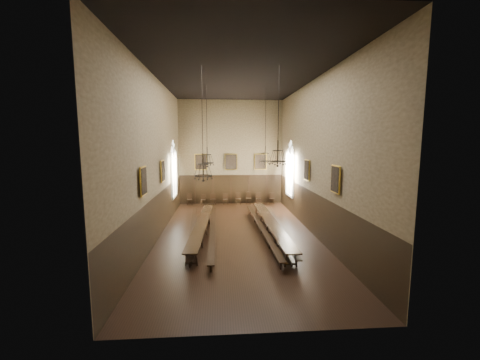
{
  "coord_description": "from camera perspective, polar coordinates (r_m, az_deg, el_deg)",
  "views": [
    {
      "loc": [
        -0.99,
        -16.69,
        5.42
      ],
      "look_at": [
        0.28,
        1.5,
        3.05
      ],
      "focal_mm": 22.0,
      "sensor_mm": 36.0,
      "label": 1
    }
  ],
  "objects": [
    {
      "name": "bench_left_inner",
      "position": [
        17.42,
        -5.32,
        -9.73
      ],
      "size": [
        0.39,
        10.55,
        0.47
      ],
      "rotation": [
        0.0,
        0.0,
        0.01
      ],
      "color": "black",
      "rests_on": "floor"
    },
    {
      "name": "window_right",
      "position": [
        22.94,
        9.71,
        2.24
      ],
      "size": [
        0.2,
        2.2,
        4.6
      ],
      "primitive_type": null,
      "color": "white",
      "rests_on": "wall_right"
    },
    {
      "name": "bench_right_inner",
      "position": [
        17.72,
        4.12,
        -9.4
      ],
      "size": [
        0.64,
        10.75,
        0.48
      ],
      "rotation": [
        0.0,
        0.0,
        0.03
      ],
      "color": "black",
      "rests_on": "floor"
    },
    {
      "name": "wall_right",
      "position": [
        17.6,
        14.27,
        4.17
      ],
      "size": [
        0.02,
        18.0,
        9.0
      ],
      "primitive_type": "cube",
      "color": "#826F50",
      "rests_on": "ground"
    },
    {
      "name": "wall_front",
      "position": [
        7.8,
        3.35,
        0.59
      ],
      "size": [
        9.0,
        0.02,
        9.0
      ],
      "primitive_type": "cube",
      "color": "#826F50",
      "rests_on": "ground"
    },
    {
      "name": "floor",
      "position": [
        17.59,
        -0.57,
        -10.6
      ],
      "size": [
        9.0,
        18.0,
        0.02
      ],
      "primitive_type": "cube",
      "color": "black",
      "rests_on": "ground"
    },
    {
      "name": "portrait_right_0",
      "position": [
        18.57,
        12.85,
        1.89
      ],
      "size": [
        0.12,
        1.0,
        1.3
      ],
      "color": "gold",
      "rests_on": "wall_right"
    },
    {
      "name": "table_left",
      "position": [
        17.59,
        -7.38,
        -9.33
      ],
      "size": [
        1.14,
        9.7,
        0.75
      ],
      "rotation": [
        0.0,
        0.0,
        -0.05
      ],
      "color": "black",
      "rests_on": "floor"
    },
    {
      "name": "portrait_back_0",
      "position": [
        25.68,
        -7.58,
        3.49
      ],
      "size": [
        1.1,
        0.12,
        1.4
      ],
      "color": "gold",
      "rests_on": "wall_back"
    },
    {
      "name": "chair_3",
      "position": [
        25.79,
        -2.81,
        -4.11
      ],
      "size": [
        0.47,
        0.47,
        0.93
      ],
      "rotation": [
        0.0,
        0.0,
        0.14
      ],
      "color": "black",
      "rests_on": "floor"
    },
    {
      "name": "chair_1",
      "position": [
        25.85,
        -7.13,
        -4.18
      ],
      "size": [
        0.38,
        0.38,
        0.86
      ],
      "rotation": [
        0.0,
        0.0,
        -0.0
      ],
      "color": "black",
      "rests_on": "floor"
    },
    {
      "name": "chandelier_back_right",
      "position": [
        19.85,
        4.92,
        4.67
      ],
      "size": [
        0.82,
        0.82,
        5.01
      ],
      "color": "black",
      "rests_on": "ceiling"
    },
    {
      "name": "chair_0",
      "position": [
        25.9,
        -9.73,
        -4.12
      ],
      "size": [
        0.51,
        0.51,
        0.99
      ],
      "rotation": [
        0.0,
        0.0,
        0.17
      ],
      "color": "black",
      "rests_on": "floor"
    },
    {
      "name": "chair_2",
      "position": [
        25.72,
        -5.24,
        -4.12
      ],
      "size": [
        0.48,
        0.48,
        0.99
      ],
      "rotation": [
        0.0,
        0.0,
        0.1
      ],
      "color": "black",
      "rests_on": "floor"
    },
    {
      "name": "bench_left_outer",
      "position": [
        17.72,
        -9.12,
        -9.54
      ],
      "size": [
        0.87,
        10.01,
        0.45
      ],
      "rotation": [
        0.0,
        0.0,
        0.06
      ],
      "color": "black",
      "rests_on": "floor"
    },
    {
      "name": "portrait_left_1",
      "position": [
        13.73,
        -18.24,
        -0.18
      ],
      "size": [
        0.12,
        1.0,
        1.3
      ],
      "color": "gold",
      "rests_on": "wall_left"
    },
    {
      "name": "chair_4",
      "position": [
        25.84,
        -0.37,
        -4.05
      ],
      "size": [
        0.43,
        0.43,
        0.96
      ],
      "rotation": [
        0.0,
        0.0,
        0.0
      ],
      "color": "black",
      "rests_on": "floor"
    },
    {
      "name": "chandelier_back_left",
      "position": [
        19.31,
        -6.38,
        4.32
      ],
      "size": [
        0.84,
        0.84,
        5.09
      ],
      "color": "black",
      "rests_on": "ceiling"
    },
    {
      "name": "chandelier_front_left",
      "position": [
        14.5,
        -7.18,
        2.16
      ],
      "size": [
        0.89,
        0.89,
        5.39
      ],
      "color": "black",
      "rests_on": "ceiling"
    },
    {
      "name": "bench_right_outer",
      "position": [
        17.99,
        7.54,
        -9.2
      ],
      "size": [
        0.74,
        10.54,
        0.47
      ],
      "rotation": [
        0.0,
        0.0,
        -0.04
      ],
      "color": "black",
      "rests_on": "floor"
    },
    {
      "name": "chair_6",
      "position": [
        25.9,
        3.61,
        -4.03
      ],
      "size": [
        0.45,
        0.45,
        0.98
      ],
      "rotation": [
        0.0,
        0.0,
        0.04
      ],
      "color": "black",
      "rests_on": "floor"
    },
    {
      "name": "ceiling",
      "position": [
        17.1,
        -0.61,
        19.51
      ],
      "size": [
        9.0,
        18.0,
        0.02
      ],
      "primitive_type": "cube",
      "color": "black",
      "rests_on": "ground"
    },
    {
      "name": "window_left",
      "position": [
        22.55,
        -12.75,
        2.07
      ],
      "size": [
        0.2,
        2.2,
        4.6
      ],
      "primitive_type": null,
      "color": "white",
      "rests_on": "wall_left"
    },
    {
      "name": "portrait_right_1",
      "position": [
        14.35,
        18.03,
        0.14
      ],
      "size": [
        0.12,
        1.0,
        1.3
      ],
      "color": "gold",
      "rests_on": "wall_right"
    },
    {
      "name": "portrait_left_0",
      "position": [
        18.1,
        -14.76,
        1.69
      ],
      "size": [
        0.12,
        1.0,
        1.3
      ],
      "color": "gold",
      "rests_on": "wall_left"
    },
    {
      "name": "portrait_back_2",
      "position": [
        25.88,
        4.01,
        3.57
      ],
      "size": [
        1.1,
        0.12,
        1.4
      ],
      "color": "gold",
      "rests_on": "wall_back"
    },
    {
      "name": "chair_7",
      "position": [
        26.12,
        6.18,
        -3.97
      ],
      "size": [
        0.49,
        0.49,
        0.96
      ],
      "rotation": [
        0.0,
        0.0,
        -0.17
      ],
      "color": "black",
      "rests_on": "floor"
    },
    {
      "name": "wainscot_panelling",
      "position": [
        17.24,
        -0.57,
        -6.61
      ],
      "size": [
        9.0,
        18.0,
        2.5
      ],
      "primitive_type": null,
      "color": "black",
      "rests_on": "floor"
    },
    {
      "name": "chandelier_front_right",
      "position": [
        14.44,
        7.34,
        4.86
      ],
      "size": [
        0.82,
        0.82,
        4.67
      ],
      "color": "black",
      "rests_on": "ceiling"
    },
    {
      "name": "wall_left",
      "position": [
        17.09,
        -15.9,
        4.02
      ],
      "size": [
        0.02,
        18.0,
        9.0
      ],
      "primitive_type": "cube",
      "color": "#826F50",
      "rests_on": "ground"
    },
    {
      "name": "chair_5",
      "position": [
        25.91,
        1.65,
        -3.98
      ],
      "size": [
        0.51,
        0.51,
        1.03
      ],
      "rotation": [
        0.0,
        0.0,
        -0.12
      ],
      "color": "black",
      "rests_on": "floor"
    },
    {
      "name": "wall_back",
      "position": [
        25.74,
        -1.79,
        5.34
      ],
      "size": [
        9.0,
        0.02,
        9.0
      ],
      "primitive_type": "cube",
      "color": "#826F50",
      "rests_on": "ground"
    },
    {
      "name": "table_right",
      "position": [
        17.64,
        6.02,
        -9.2
      ],
      "size": [
        0.88,
        10.16,
        0.79
      ],
      "rotation": [
        0.0,
        0.0,
        0.02
      ],
      "color": "black",
      "rests_on": "floor"
    },
    {
      "name": "portrait_back_1",
      "position": [
        25.65,
        -1.77,
        3.55
      ],
      "size": [
        1.1,
        0.12,
        1.4
      ],
      "color": "gold",
      "rests_on": "wall_back"
    }
  ]
}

